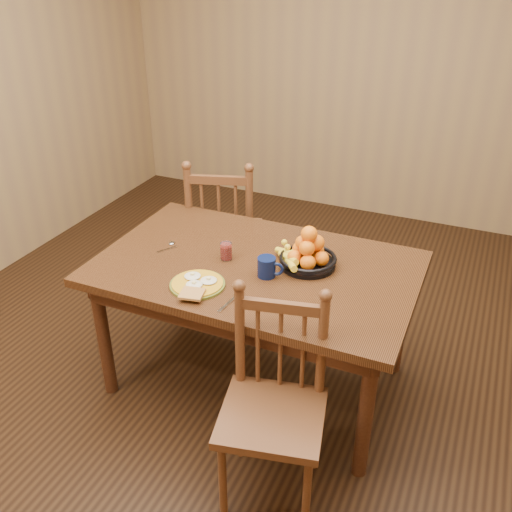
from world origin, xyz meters
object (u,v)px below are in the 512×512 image
at_px(chair_far, 224,233).
at_px(fruit_bowl, 307,254).
at_px(coffee_mug, 267,267).
at_px(chair_near, 274,407).
at_px(breakfast_plate, 197,284).
at_px(dining_table, 256,279).

height_order(chair_far, fruit_bowl, chair_far).
bearing_deg(coffee_mug, chair_near, -64.54).
xyz_separation_m(breakfast_plate, coffee_mug, (0.27, 0.22, 0.04)).
height_order(chair_near, fruit_bowl, fruit_bowl).
relative_size(chair_near, coffee_mug, 7.12).
xyz_separation_m(chair_far, breakfast_plate, (0.36, -1.00, 0.27)).
distance_m(dining_table, chair_far, 0.90).
height_order(chair_far, chair_near, chair_far).
bearing_deg(chair_far, breakfast_plate, 92.20).
distance_m(chair_near, coffee_mug, 0.68).
height_order(coffee_mug, fruit_bowl, fruit_bowl).
relative_size(chair_far, breakfast_plate, 3.41).
bearing_deg(dining_table, breakfast_plate, -119.99).
xyz_separation_m(dining_table, chair_near, (0.35, -0.61, -0.20)).
height_order(chair_near, coffee_mug, chair_near).
bearing_deg(breakfast_plate, chair_far, 109.99).
xyz_separation_m(chair_far, chair_near, (0.89, -1.31, -0.03)).
bearing_deg(chair_near, chair_far, 111.92).
xyz_separation_m(dining_table, coffee_mug, (0.10, -0.08, 0.14)).
height_order(chair_far, coffee_mug, chair_far).
xyz_separation_m(chair_near, fruit_bowl, (-0.11, 0.71, 0.35)).
relative_size(chair_far, coffee_mug, 7.56).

